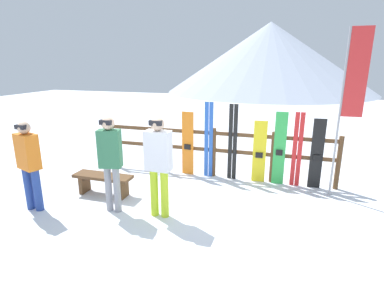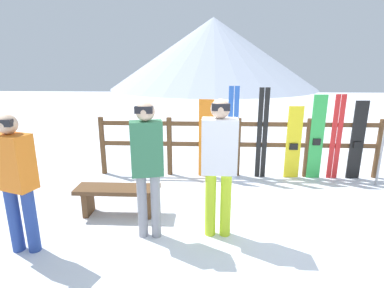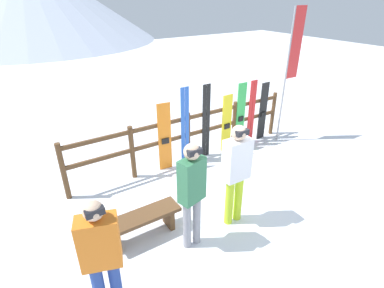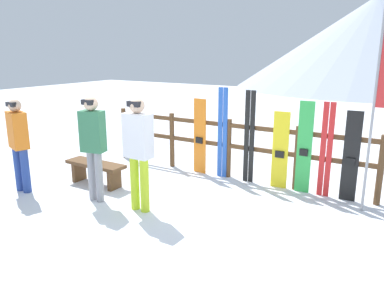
% 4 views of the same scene
% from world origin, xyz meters
% --- Properties ---
extents(ground_plane, '(40.00, 40.00, 0.00)m').
position_xyz_m(ground_plane, '(0.00, 0.00, 0.00)').
color(ground_plane, white).
extents(mountain_backdrop, '(18.00, 18.00, 6.00)m').
position_xyz_m(mountain_backdrop, '(0.00, 24.09, 3.00)').
color(mountain_backdrop, '#B2BCD1').
rests_on(mountain_backdrop, ground).
extents(fence, '(5.40, 0.10, 1.15)m').
position_xyz_m(fence, '(0.00, 2.09, 0.68)').
color(fence, brown).
rests_on(fence, ground).
extents(bench, '(1.20, 0.36, 0.42)m').
position_xyz_m(bench, '(-1.88, 0.42, 0.31)').
color(bench, brown).
rests_on(bench, ground).
extents(person_plaid_green, '(0.42, 0.29, 1.72)m').
position_xyz_m(person_plaid_green, '(-1.32, -0.13, 1.02)').
color(person_plaid_green, gray).
rests_on(person_plaid_green, ground).
extents(person_orange, '(0.48, 0.36, 1.62)m').
position_xyz_m(person_orange, '(-2.73, -0.49, 0.94)').
color(person_orange, navy).
rests_on(person_orange, ground).
extents(person_white, '(0.43, 0.24, 1.75)m').
position_xyz_m(person_white, '(-0.46, -0.05, 1.02)').
color(person_white, '#B7D826').
rests_on(person_white, ground).
extents(snowboard_orange, '(0.29, 0.08, 1.50)m').
position_xyz_m(snowboard_orange, '(-0.61, 2.03, 0.75)').
color(snowboard_orange, orange).
rests_on(snowboard_orange, ground).
extents(ski_pair_blue, '(0.19, 0.02, 1.75)m').
position_xyz_m(ski_pair_blue, '(-0.11, 2.03, 0.87)').
color(ski_pair_blue, blue).
rests_on(ski_pair_blue, ground).
extents(ski_pair_black, '(0.20, 0.02, 1.72)m').
position_xyz_m(ski_pair_black, '(0.44, 2.03, 0.86)').
color(ski_pair_black, black).
rests_on(ski_pair_black, ground).
extents(snowboard_yellow, '(0.28, 0.07, 1.39)m').
position_xyz_m(snowboard_yellow, '(1.04, 2.03, 0.69)').
color(snowboard_yellow, yellow).
rests_on(snowboard_yellow, ground).
extents(snowboard_green, '(0.25, 0.05, 1.60)m').
position_xyz_m(snowboard_green, '(1.46, 2.03, 0.79)').
color(snowboard_green, green).
rests_on(snowboard_green, ground).
extents(ski_pair_red, '(0.19, 0.02, 1.61)m').
position_xyz_m(ski_pair_red, '(1.81, 2.03, 0.80)').
color(ski_pair_red, red).
rests_on(ski_pair_red, ground).
extents(snowboard_black_stripe, '(0.25, 0.06, 1.49)m').
position_xyz_m(snowboard_black_stripe, '(2.21, 2.03, 0.74)').
color(snowboard_black_stripe, black).
rests_on(snowboard_black_stripe, ground).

